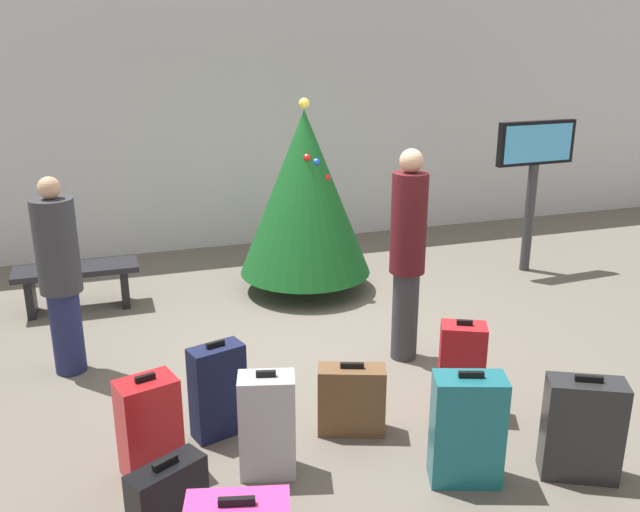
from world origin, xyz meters
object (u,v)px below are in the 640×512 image
(suitcase_2, at_px, (461,369))
(traveller_1, at_px, (60,273))
(suitcase_5, at_px, (351,400))
(waiting_bench, at_px, (77,278))
(traveller_0, at_px, (408,251))
(flight_info_kiosk, at_px, (534,165))
(suitcase_0, at_px, (267,425))
(suitcase_1, at_px, (169,504))
(suitcase_8, at_px, (149,427))
(suitcase_6, at_px, (218,391))
(suitcase_3, at_px, (467,429))
(holiday_tree, at_px, (305,193))
(suitcase_7, at_px, (582,429))

(suitcase_2, bearing_deg, traveller_1, 149.77)
(traveller_1, distance_m, suitcase_5, 2.68)
(waiting_bench, bearing_deg, suitcase_2, -48.15)
(traveller_0, distance_m, traveller_1, 2.96)
(flight_info_kiosk, distance_m, suitcase_2, 3.83)
(waiting_bench, xyz_separation_m, suitcase_0, (1.22, -3.43, 0.01))
(flight_info_kiosk, distance_m, suitcase_1, 6.01)
(suitcase_8, bearing_deg, suitcase_2, 0.86)
(suitcase_0, distance_m, suitcase_6, 0.61)
(suitcase_3, bearing_deg, holiday_tree, 89.16)
(traveller_1, bearing_deg, suitcase_8, -72.35)
(traveller_0, distance_m, suitcase_3, 1.92)
(traveller_0, distance_m, suitcase_8, 2.64)
(suitcase_0, bearing_deg, flight_info_kiosk, 36.57)
(suitcase_0, distance_m, suitcase_1, 0.84)
(traveller_1, xyz_separation_m, suitcase_5, (1.99, -1.67, -0.65))
(holiday_tree, height_order, suitcase_2, holiday_tree)
(flight_info_kiosk, distance_m, waiting_bench, 5.41)
(suitcase_2, height_order, suitcase_7, suitcase_2)
(suitcase_1, bearing_deg, flight_info_kiosk, 36.12)
(waiting_bench, height_order, suitcase_3, suitcase_3)
(suitcase_1, relative_size, suitcase_5, 0.98)
(holiday_tree, relative_size, suitcase_1, 3.96)
(holiday_tree, relative_size, traveller_1, 1.26)
(waiting_bench, bearing_deg, suitcase_8, -81.41)
(suitcase_2, distance_m, suitcase_5, 0.90)
(suitcase_2, distance_m, suitcase_8, 2.34)
(waiting_bench, height_order, suitcase_7, suitcase_7)
(suitcase_0, height_order, suitcase_2, suitcase_2)
(suitcase_1, distance_m, suitcase_7, 2.66)
(waiting_bench, relative_size, suitcase_7, 1.72)
(suitcase_0, relative_size, suitcase_2, 0.97)
(suitcase_0, xyz_separation_m, suitcase_2, (1.60, 0.28, 0.01))
(suitcase_5, bearing_deg, flight_info_kiosk, 39.02)
(traveller_1, bearing_deg, suitcase_1, -76.38)
(traveller_0, distance_m, suitcase_5, 1.53)
(suitcase_5, bearing_deg, suitcase_3, -57.25)
(flight_info_kiosk, height_order, suitcase_6, flight_info_kiosk)
(waiting_bench, xyz_separation_m, traveller_0, (2.81, -2.14, 0.67))
(waiting_bench, relative_size, suitcase_0, 1.67)
(suitcase_1, height_order, suitcase_2, suitcase_2)
(suitcase_3, height_order, suitcase_8, suitcase_3)
(suitcase_5, distance_m, suitcase_8, 1.45)
(flight_info_kiosk, relative_size, suitcase_5, 3.32)
(suitcase_5, relative_size, suitcase_6, 0.75)
(suitcase_0, bearing_deg, suitcase_6, 111.82)
(traveller_0, bearing_deg, suitcase_0, -141.21)
(waiting_bench, xyz_separation_m, suitcase_6, (0.99, -2.86, 0.00))
(suitcase_1, bearing_deg, traveller_1, 103.62)
(holiday_tree, bearing_deg, suitcase_2, -83.45)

